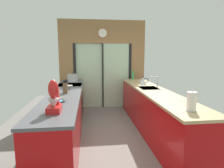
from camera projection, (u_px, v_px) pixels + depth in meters
name	position (u px, v px, depth m)	size (l,w,h in m)	color
ground_plane	(109.00, 128.00, 4.32)	(5.04, 7.60, 0.02)	slate
back_wall_unit	(103.00, 59.00, 5.85)	(2.64, 0.12, 2.70)	olive
left_counter_run	(65.00, 116.00, 3.68)	(0.62, 3.80, 0.92)	#AD0C0F
right_counter_run	(153.00, 111.00, 4.07)	(0.62, 3.80, 0.92)	#AD0C0F
sink_faucet	(156.00, 80.00, 4.23)	(0.19, 0.02, 0.25)	#B7BABC
oven_range	(71.00, 103.00, 4.78)	(0.60, 0.60, 0.92)	black
mixing_bowl_near	(58.00, 103.00, 2.74)	(0.15, 0.15, 0.07)	teal
mixing_bowl_mid	(61.00, 99.00, 3.00)	(0.20, 0.20, 0.06)	#514C47
mixing_bowl_far	(68.00, 87.00, 4.07)	(0.21, 0.21, 0.08)	gray
knife_block	(65.00, 88.00, 3.64)	(0.09, 0.14, 0.26)	brown
stand_mixer	(54.00, 100.00, 2.42)	(0.17, 0.27, 0.42)	red
stock_pot	(73.00, 78.00, 5.27)	(0.28, 0.28, 0.23)	#B7BABC
kettle	(143.00, 81.00, 4.68)	(0.26, 0.17, 0.22)	#B7BABC
soap_bottle	(133.00, 75.00, 5.72)	(0.06, 0.06, 0.29)	#339E56
paper_towel_roll	(192.00, 102.00, 2.47)	(0.14, 0.14, 0.28)	#B7BABC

